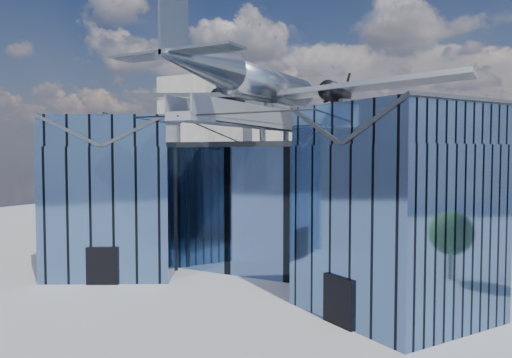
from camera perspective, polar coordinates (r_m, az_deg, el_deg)
The scene contains 5 objects.
ground_plane at distance 34.96m, azimuth -1.61°, elevation -12.02°, with size 120.00×120.00×0.00m, color gray.
museum at distance 39.06m, azimuth 2.69°, elevation -2.18°, with size 32.88×24.50×17.60m.
bg_towers at distance 81.16m, azimuth 17.62°, elevation 3.53°, with size 77.00×24.50×26.00m.
tree_plaza_w at distance 44.11m, azimuth -19.27°, elevation -4.87°, with size 3.88×3.88×4.66m.
tree_side_w at distance 56.81m, azimuth -20.44°, elevation -2.55°, with size 4.53×4.53×5.55m.
Camera 1 is at (17.03, -29.16, 9.06)m, focal length 35.00 mm.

